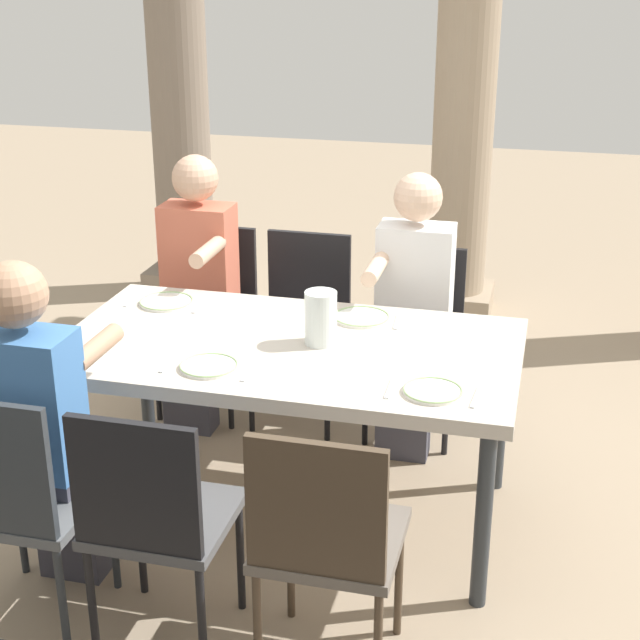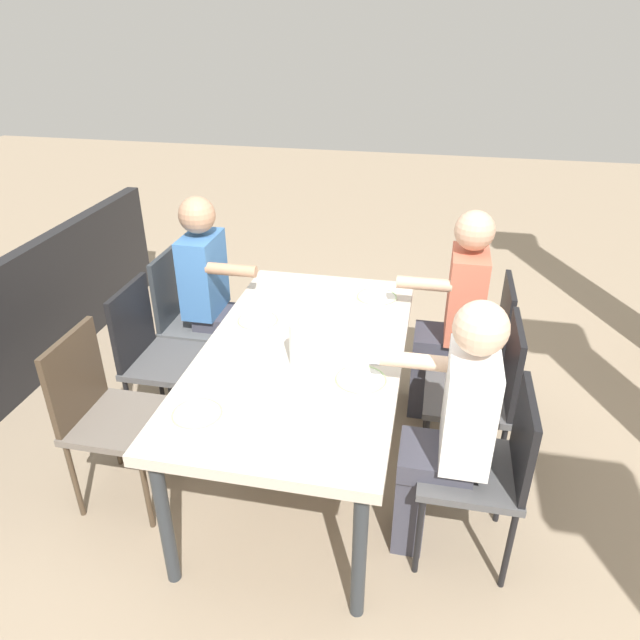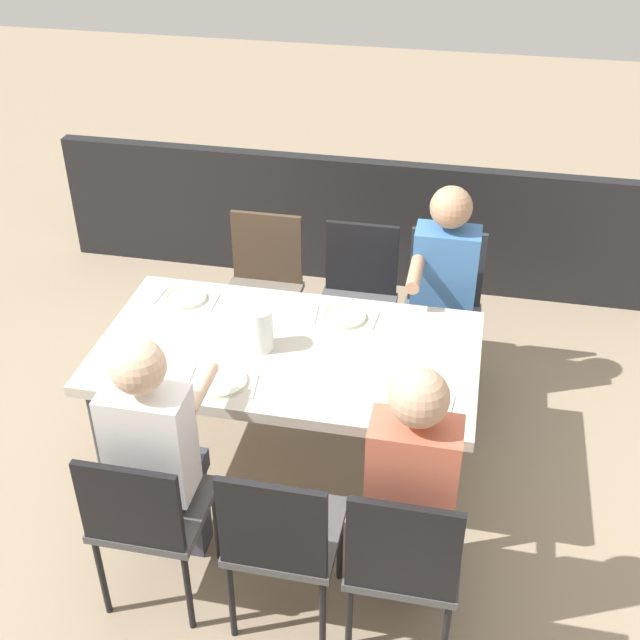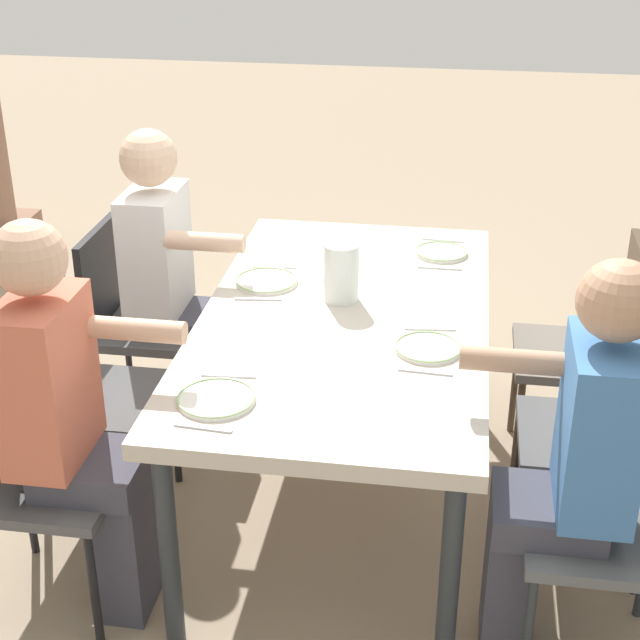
# 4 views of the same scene
# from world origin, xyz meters

# --- Properties ---
(ground_plane) EXTENTS (16.00, 16.00, 0.00)m
(ground_plane) POSITION_xyz_m (0.00, 0.00, 0.00)
(ground_plane) COLOR gray
(dining_table) EXTENTS (1.80, 0.99, 0.77)m
(dining_table) POSITION_xyz_m (0.00, 0.00, 0.71)
(dining_table) COLOR beige
(dining_table) RESTS_ON ground
(chair_west_north) EXTENTS (0.44, 0.44, 0.91)m
(chair_west_north) POSITION_xyz_m (-0.68, 0.92, 0.52)
(chair_west_north) COLOR #4F4F50
(chair_west_north) RESTS_ON ground
(chair_west_south) EXTENTS (0.44, 0.44, 0.93)m
(chair_west_south) POSITION_xyz_m (-0.68, -0.92, 0.53)
(chair_west_south) COLOR #5B5E61
(chair_west_south) RESTS_ON ground
(chair_mid_north) EXTENTS (0.44, 0.44, 0.91)m
(chair_mid_north) POSITION_xyz_m (-0.19, 0.92, 0.53)
(chair_mid_north) COLOR #4F4F50
(chair_mid_north) RESTS_ON ground
(chair_mid_south) EXTENTS (0.44, 0.44, 0.92)m
(chair_mid_south) POSITION_xyz_m (-0.19, -0.92, 0.53)
(chair_mid_south) COLOR #4F4F50
(chair_mid_south) RESTS_ON ground
(chair_east_north) EXTENTS (0.44, 0.44, 0.88)m
(chair_east_north) POSITION_xyz_m (0.37, 0.91, 0.52)
(chair_east_north) COLOR #4F4F50
(chair_east_north) RESTS_ON ground
(chair_east_south) EXTENTS (0.44, 0.44, 0.93)m
(chair_east_south) POSITION_xyz_m (0.37, -0.92, 0.54)
(chair_east_south) COLOR #6A6158
(chair_east_south) RESTS_ON ground
(diner_woman_green) EXTENTS (0.34, 0.50, 1.29)m
(diner_woman_green) POSITION_xyz_m (0.37, 0.73, 0.70)
(diner_woman_green) COLOR #3F3F4C
(diner_woman_green) RESTS_ON ground
(diner_man_white) EXTENTS (0.35, 0.50, 1.32)m
(diner_man_white) POSITION_xyz_m (-0.67, 0.74, 0.71)
(diner_man_white) COLOR #3F3F4C
(diner_man_white) RESTS_ON ground
(diner_guest_third) EXTENTS (0.35, 0.50, 1.30)m
(diner_guest_third) POSITION_xyz_m (-0.67, -0.73, 0.70)
(diner_guest_third) COLOR #3F3F4C
(diner_guest_third) RESTS_ON ground
(plate_0) EXTENTS (0.23, 0.23, 0.02)m
(plate_0) POSITION_xyz_m (-0.64, 0.30, 0.78)
(plate_0) COLOR white
(plate_0) RESTS_ON dining_table
(fork_0) EXTENTS (0.03, 0.17, 0.01)m
(fork_0) POSITION_xyz_m (-0.79, 0.30, 0.77)
(fork_0) COLOR silver
(fork_0) RESTS_ON dining_table
(spoon_0) EXTENTS (0.03, 0.17, 0.01)m
(spoon_0) POSITION_xyz_m (-0.49, 0.30, 0.77)
(spoon_0) COLOR silver
(spoon_0) RESTS_ON dining_table
(plate_1) EXTENTS (0.22, 0.22, 0.02)m
(plate_1) POSITION_xyz_m (-0.22, -0.30, 0.78)
(plate_1) COLOR white
(plate_1) RESTS_ON dining_table
(fork_1) EXTENTS (0.03, 0.17, 0.01)m
(fork_1) POSITION_xyz_m (-0.37, -0.30, 0.77)
(fork_1) COLOR silver
(fork_1) RESTS_ON dining_table
(spoon_1) EXTENTS (0.03, 0.17, 0.01)m
(spoon_1) POSITION_xyz_m (-0.07, -0.30, 0.77)
(spoon_1) COLOR silver
(spoon_1) RESTS_ON dining_table
(plate_2) EXTENTS (0.23, 0.23, 0.02)m
(plate_2) POSITION_xyz_m (0.22, 0.32, 0.78)
(plate_2) COLOR white
(plate_2) RESTS_ON dining_table
(fork_2) EXTENTS (0.04, 0.17, 0.01)m
(fork_2) POSITION_xyz_m (0.07, 0.32, 0.77)
(fork_2) COLOR silver
(fork_2) RESTS_ON dining_table
(spoon_2) EXTENTS (0.03, 0.17, 0.01)m
(spoon_2) POSITION_xyz_m (0.37, 0.32, 0.77)
(spoon_2) COLOR silver
(spoon_2) RESTS_ON dining_table
(plate_3) EXTENTS (0.21, 0.21, 0.02)m
(plate_3) POSITION_xyz_m (0.61, -0.31, 0.78)
(plate_3) COLOR white
(plate_3) RESTS_ON dining_table
(fork_3) EXTENTS (0.02, 0.17, 0.01)m
(fork_3) POSITION_xyz_m (0.46, -0.31, 0.77)
(fork_3) COLOR silver
(fork_3) RESTS_ON dining_table
(spoon_3) EXTENTS (0.03, 0.17, 0.01)m
(spoon_3) POSITION_xyz_m (0.76, -0.31, 0.77)
(spoon_3) COLOR silver
(spoon_3) RESTS_ON dining_table
(water_pitcher) EXTENTS (0.13, 0.13, 0.21)m
(water_pitcher) POSITION_xyz_m (0.12, 0.03, 0.86)
(water_pitcher) COLOR white
(water_pitcher) RESTS_ON dining_table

